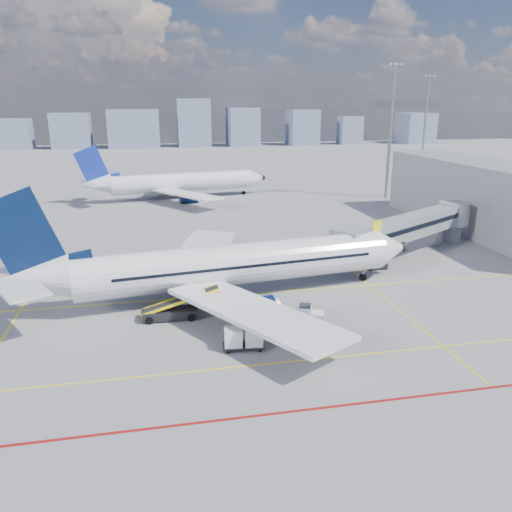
{
  "coord_description": "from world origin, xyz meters",
  "views": [
    {
      "loc": [
        -7.15,
        -37.45,
        18.01
      ],
      "look_at": [
        1.89,
        7.64,
        4.0
      ],
      "focal_mm": 35.0,
      "sensor_mm": 36.0,
      "label": 1
    }
  ],
  "objects_px": {
    "main_aircraft": "(221,266)",
    "cargo_dolly": "(243,338)",
    "ramp_worker": "(308,331)",
    "second_aircraft": "(176,183)",
    "baggage_tug": "(308,315)",
    "belt_loader": "(172,311)"
  },
  "relations": [
    {
      "from": "main_aircraft",
      "to": "cargo_dolly",
      "type": "distance_m",
      "value": 11.04
    },
    {
      "from": "main_aircraft",
      "to": "ramp_worker",
      "type": "relative_size",
      "value": 25.74
    },
    {
      "from": "second_aircraft",
      "to": "baggage_tug",
      "type": "distance_m",
      "value": 62.18
    },
    {
      "from": "baggage_tug",
      "to": "cargo_dolly",
      "type": "bearing_deg",
      "value": -130.31
    },
    {
      "from": "second_aircraft",
      "to": "main_aircraft",
      "type": "bearing_deg",
      "value": -98.12
    },
    {
      "from": "cargo_dolly",
      "to": "belt_loader",
      "type": "height_order",
      "value": "belt_loader"
    },
    {
      "from": "second_aircraft",
      "to": "baggage_tug",
      "type": "xyz_separation_m",
      "value": [
        8.34,
        -61.57,
        -2.43
      ]
    },
    {
      "from": "cargo_dolly",
      "to": "ramp_worker",
      "type": "height_order",
      "value": "cargo_dolly"
    },
    {
      "from": "baggage_tug",
      "to": "belt_loader",
      "type": "bearing_deg",
      "value": -175.71
    },
    {
      "from": "second_aircraft",
      "to": "belt_loader",
      "type": "height_order",
      "value": "second_aircraft"
    },
    {
      "from": "cargo_dolly",
      "to": "ramp_worker",
      "type": "relative_size",
      "value": 2.05
    },
    {
      "from": "cargo_dolly",
      "to": "belt_loader",
      "type": "bearing_deg",
      "value": 133.08
    },
    {
      "from": "ramp_worker",
      "to": "main_aircraft",
      "type": "bearing_deg",
      "value": 71.28
    },
    {
      "from": "cargo_dolly",
      "to": "belt_loader",
      "type": "distance_m",
      "value": 8.52
    },
    {
      "from": "second_aircraft",
      "to": "ramp_worker",
      "type": "bearing_deg",
      "value": -93.57
    },
    {
      "from": "ramp_worker",
      "to": "baggage_tug",
      "type": "bearing_deg",
      "value": 25.61
    },
    {
      "from": "baggage_tug",
      "to": "belt_loader",
      "type": "distance_m",
      "value": 11.86
    },
    {
      "from": "belt_loader",
      "to": "baggage_tug",
      "type": "bearing_deg",
      "value": -15.03
    },
    {
      "from": "belt_loader",
      "to": "ramp_worker",
      "type": "relative_size",
      "value": 4.28
    },
    {
      "from": "main_aircraft",
      "to": "baggage_tug",
      "type": "distance_m",
      "value": 10.03
    },
    {
      "from": "cargo_dolly",
      "to": "belt_loader",
      "type": "xyz_separation_m",
      "value": [
        -5.15,
        6.79,
        -0.22
      ]
    },
    {
      "from": "main_aircraft",
      "to": "ramp_worker",
      "type": "height_order",
      "value": "main_aircraft"
    }
  ]
}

